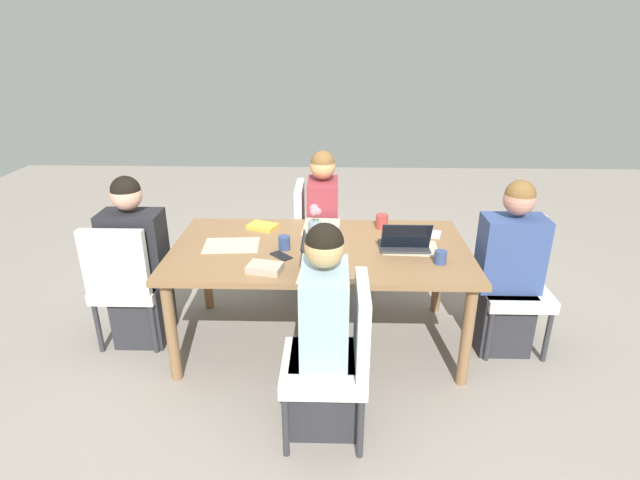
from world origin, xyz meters
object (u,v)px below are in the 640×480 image
dining_table (320,257)px  coffee_mug_near_left (284,243)px  person_near_left_near (324,342)px  chair_head_left_left_far (126,279)px  coffee_mug_near_right (440,257)px  phone_silver (435,234)px  flower_vase (315,227)px  person_far_right_near (323,231)px  laptop_head_right_left_mid (405,243)px  chair_near_left_near (338,354)px  chair_head_right_left_mid (512,276)px  person_head_left_left_far (138,271)px  phone_black (281,256)px  chair_far_right_near (314,231)px  coffee_mug_centre_left (382,221)px  book_red_cover (263,226)px  laptop_near_left_near (318,265)px  book_blue_cover (265,268)px  person_head_right_left_mid (507,277)px

dining_table → coffee_mug_near_left: coffee_mug_near_left is taller
person_near_left_near → chair_head_left_left_far: (-1.36, 0.75, -0.03)m
coffee_mug_near_right → phone_silver: (0.06, 0.47, -0.04)m
flower_vase → coffee_mug_near_left: 0.22m
person_far_right_near → phone_silver: person_far_right_near is taller
laptop_head_right_left_mid → coffee_mug_near_right: bearing=-47.1°
chair_near_left_near → chair_head_right_left_mid: (1.19, 0.93, 0.00)m
person_head_left_left_far → chair_near_left_near: bearing=-32.8°
person_far_right_near → phone_black: (-0.24, -0.96, 0.20)m
chair_far_right_near → coffee_mug_centre_left: chair_far_right_near is taller
person_head_left_left_far → book_red_cover: person_head_left_left_far is taller
dining_table → chair_head_left_left_far: size_ratio=2.17×
coffee_mug_near_left → dining_table: bearing=10.2°
person_near_left_near → chair_head_left_left_far: person_near_left_near is taller
laptop_near_left_near → book_blue_cover: laptop_near_left_near is taller
person_near_left_near → laptop_head_right_left_mid: size_ratio=3.73×
chair_head_left_left_far → chair_far_right_near: size_ratio=1.00×
laptop_head_right_left_mid → phone_black: laptop_head_right_left_mid is taller
chair_head_right_left_mid → coffee_mug_centre_left: chair_head_right_left_mid is taller
person_head_right_left_mid → coffee_mug_near_left: bearing=-178.7°
flower_vase → chair_head_left_left_far: bearing=-177.1°
dining_table → phone_silver: (0.80, 0.24, 0.08)m
person_head_right_left_mid → person_head_left_left_far: (-2.50, 0.03, 0.00)m
laptop_near_left_near → phone_black: size_ratio=2.13×
book_blue_cover → laptop_head_right_left_mid: bearing=33.8°
dining_table → phone_black: (-0.24, -0.16, 0.08)m
person_near_left_near → chair_far_right_near: size_ratio=1.33×
book_blue_cover → phone_silver: 1.27m
phone_black → flower_vase: bearing=-94.7°
chair_head_left_left_far → person_head_left_left_far: size_ratio=0.75×
laptop_head_right_left_mid → book_red_cover: bearing=159.8°
coffee_mug_centre_left → chair_head_right_left_mid: bearing=-18.6°
chair_head_right_left_mid → coffee_mug_near_right: 0.70m
chair_head_left_left_far → person_far_right_near: person_far_right_near is taller
dining_table → chair_near_left_near: 0.89m
coffee_mug_near_left → book_blue_cover: 0.34m
laptop_head_right_left_mid → phone_black: 0.80m
person_head_right_left_mid → laptop_near_left_near: size_ratio=3.73×
book_red_cover → phone_black: (0.18, -0.49, -0.01)m
chair_near_left_near → phone_silver: (0.68, 1.10, 0.23)m
person_far_right_near → coffee_mug_near_left: 0.91m
chair_far_right_near → book_red_cover: size_ratio=4.50×
chair_head_right_left_mid → phone_black: 1.59m
chair_head_right_left_mid → laptop_near_left_near: bearing=-161.9°
chair_head_left_left_far → coffee_mug_centre_left: 1.82m
chair_far_right_near → coffee_mug_near_right: (0.82, -1.09, 0.27)m
flower_vase → laptop_near_left_near: flower_vase is taller
chair_near_left_near → book_red_cover: 1.34m
laptop_head_right_left_mid → coffee_mug_centre_left: bearing=106.4°
phone_black → phone_silver: bearing=-112.4°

